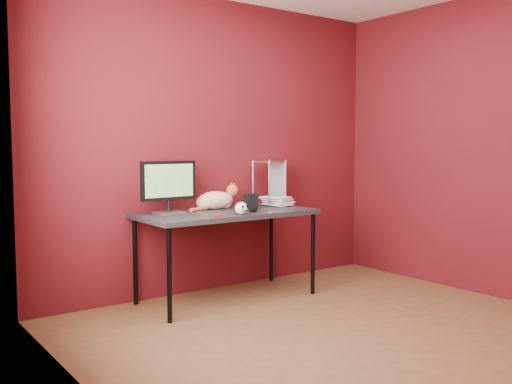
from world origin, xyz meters
TOP-DOWN VIEW (x-y plane):
  - room at (0.00, 0.00)m, footprint 3.52×3.52m
  - desk at (-0.15, 1.37)m, footprint 1.50×0.70m
  - monitor at (-0.62, 1.51)m, footprint 0.49×0.17m
  - cat at (-0.14, 1.56)m, footprint 0.49×0.21m
  - skull_mug at (-0.19, 1.10)m, footprint 0.11×0.11m
  - speaker at (0.07, 1.33)m, footprint 0.12×0.12m
  - book_stack at (0.38, 1.45)m, footprint 0.25×0.29m
  - wire_rack at (0.45, 1.57)m, footprint 0.28×0.24m
  - pocket_knife at (-0.41, 1.11)m, footprint 0.08×0.02m
  - black_gadget at (-0.01, 1.19)m, footprint 0.06×0.03m
  - washer at (0.09, 1.08)m, footprint 0.04×0.04m

SIDE VIEW (x-z plane):
  - desk at x=-0.15m, z-range 0.32..1.07m
  - washer at x=0.09m, z-range 0.75..0.75m
  - pocket_knife at x=-0.41m, z-range 0.75..0.77m
  - black_gadget at x=-0.01m, z-range 0.75..0.78m
  - skull_mug at x=-0.19m, z-range 0.75..0.85m
  - speaker at x=0.07m, z-range 0.75..0.88m
  - cat at x=-0.14m, z-range 0.71..0.94m
  - wire_rack at x=0.45m, z-range 0.75..1.16m
  - monitor at x=-0.62m, z-range 0.78..1.20m
  - book_stack at x=0.38m, z-range 0.75..1.73m
  - room at x=0.00m, z-range 0.14..2.75m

